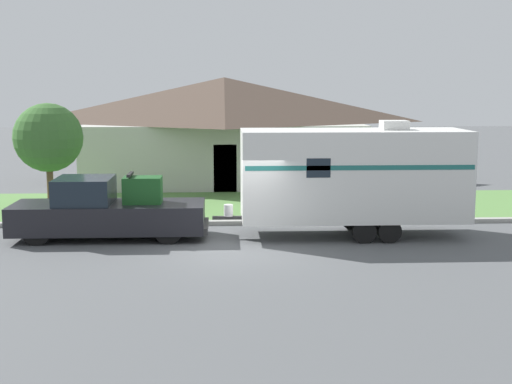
{
  "coord_description": "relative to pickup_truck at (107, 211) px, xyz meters",
  "views": [
    {
      "loc": [
        -0.56,
        -19.75,
        4.65
      ],
      "look_at": [
        0.49,
        1.79,
        1.4
      ],
      "focal_mm": 50.0,
      "sensor_mm": 36.0,
      "label": 1
    }
  ],
  "objects": [
    {
      "name": "mailbox",
      "position": [
        5.21,
        2.99,
        0.18
      ],
      "size": [
        0.48,
        0.2,
        1.32
      ],
      "color": "brown",
      "rests_on": "ground_plane"
    },
    {
      "name": "pickup_truck",
      "position": [
        0.0,
        0.0,
        0.0
      ],
      "size": [
        5.92,
        2.04,
        2.01
      ],
      "color": "black",
      "rests_on": "ground_plane"
    },
    {
      "name": "tree_in_yard",
      "position": [
        -2.8,
        4.73,
        1.9
      ],
      "size": [
        2.51,
        2.51,
        4.0
      ],
      "color": "brown",
      "rests_on": "ground_plane"
    },
    {
      "name": "lawn_strip",
      "position": [
        4.07,
        5.61,
        -0.82
      ],
      "size": [
        80.0,
        7.0,
        0.03
      ],
      "color": "#568442",
      "rests_on": "ground_plane"
    },
    {
      "name": "house_across_street",
      "position": [
        3.66,
        12.97,
        1.76
      ],
      "size": [
        13.75,
        8.28,
        5.01
      ],
      "color": "#B2B2A8",
      "rests_on": "ground_plane"
    },
    {
      "name": "travel_trailer",
      "position": [
        7.55,
        -0.0,
        1.08
      ],
      "size": [
        7.77,
        2.38,
        3.58
      ],
      "color": "black",
      "rests_on": "ground_plane"
    },
    {
      "name": "ground_plane",
      "position": [
        4.07,
        -1.79,
        -0.84
      ],
      "size": [
        120.0,
        120.0,
        0.0
      ],
      "primitive_type": "plane",
      "color": "#515456"
    },
    {
      "name": "curb_strip",
      "position": [
        4.07,
        1.96,
        -0.77
      ],
      "size": [
        80.0,
        0.3,
        0.14
      ],
      "color": "#999993",
      "rests_on": "ground_plane"
    }
  ]
}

